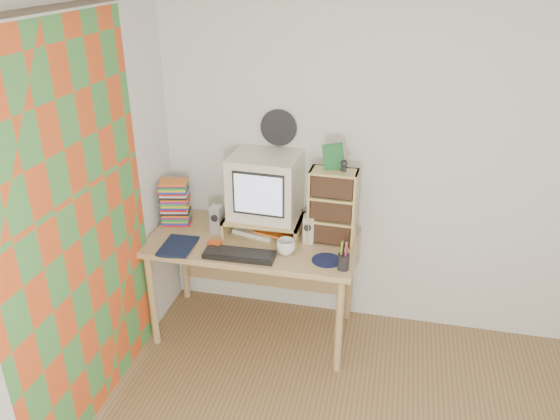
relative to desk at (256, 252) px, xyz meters
The scene contains 20 objects.
back_wall 1.25m from the desk, 16.59° to the left, with size 3.50×3.50×0.00m, color silver.
left_wall 1.73m from the desk, 116.51° to the right, with size 3.50×3.50×0.00m, color silver.
curtain 1.29m from the desk, 125.22° to the right, with size 2.20×2.20×0.00m, color #D44E1D.
wall_disc 0.87m from the desk, 70.78° to the left, with size 0.25×0.25×0.02m, color black.
desk is the anchor object (origin of this frame).
monitor_riser 0.24m from the desk, 36.34° to the left, with size 0.52×0.30×0.12m.
crt_monitor 0.48m from the desk, 59.25° to the left, with size 0.45×0.45×0.42m, color silver.
speaker_left 0.35m from the desk, behind, with size 0.08×0.08×0.20m, color silver.
speaker_right 0.44m from the desk, ahead, with size 0.07×0.07×0.19m, color silver.
keyboard 0.34m from the desk, 93.72° to the right, with size 0.45×0.15×0.03m, color black.
dvd_stack 0.65m from the desk, behind, with size 0.19×0.13×0.27m, color brown, non-canonical shape.
cd_rack 0.65m from the desk, ahead, with size 0.31×0.16×0.51m, color tan.
mug 0.38m from the desk, 38.14° to the right, with size 0.12×0.12×0.10m, color white.
diary 0.64m from the desk, 152.05° to the right, with size 0.25×0.19×0.05m, color #0E1835.
mousepad 0.59m from the desk, 23.77° to the right, with size 0.19×0.19×0.00m, color #101836.
pen_cup 0.74m from the desk, 25.83° to the right, with size 0.07×0.07×0.14m, color black, non-canonical shape.
papers 0.17m from the desk, 41.10° to the left, with size 0.29×0.21×0.04m, color silver, non-canonical shape.
red_box 0.35m from the desk, 132.63° to the right, with size 0.09×0.06×0.04m, color #CD4615.
game_box 0.89m from the desk, ahead, with size 0.13×0.03×0.17m, color #1B602E.
webcam 0.90m from the desk, ahead, with size 0.04×0.04×0.08m, color black, non-canonical shape.
Camera 1 is at (-0.13, -1.73, 2.51)m, focal length 35.00 mm.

